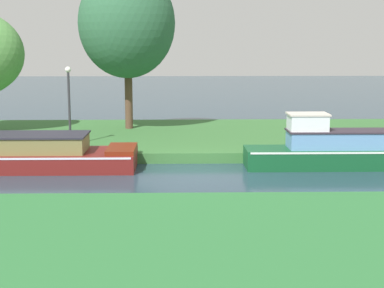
{
  "coord_description": "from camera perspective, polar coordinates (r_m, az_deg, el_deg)",
  "views": [
    {
      "loc": [
        -0.65,
        -20.47,
        4.63
      ],
      "look_at": [
        -0.15,
        1.2,
        0.9
      ],
      "focal_mm": 56.22,
      "sensor_mm": 36.0,
      "label": 1
    }
  ],
  "objects": [
    {
      "name": "forest_narrowboat",
      "position": [
        23.04,
        15.69,
        -0.55
      ],
      "size": [
        8.8,
        1.63,
        2.02
      ],
      "color": "#124E28",
      "rests_on": "ground_plane"
    },
    {
      "name": "riverbank_far",
      "position": [
        27.84,
        0.04,
        0.6
      ],
      "size": [
        72.0,
        10.0,
        0.4
      ],
      "primitive_type": "cube",
      "color": "#366B33",
      "rests_on": "ground_plane"
    },
    {
      "name": "maroon_barge",
      "position": [
        22.83,
        -16.32,
        -0.93
      ],
      "size": [
        8.61,
        2.4,
        1.29
      ],
      "color": "maroon",
      "rests_on": "ground_plane"
    },
    {
      "name": "willow_tree_centre",
      "position": [
        28.97,
        -6.21,
        11.3
      ],
      "size": [
        4.56,
        4.46,
        7.64
      ],
      "color": "brown",
      "rests_on": "riverbank_far"
    },
    {
      "name": "lamp_post",
      "position": [
        24.94,
        -11.6,
        4.42
      ],
      "size": [
        0.24,
        0.24,
        3.21
      ],
      "color": "#333338",
      "rests_on": "riverbank_far"
    },
    {
      "name": "ground_plane",
      "position": [
        21.0,
        0.5,
        -2.97
      ],
      "size": [
        120.0,
        120.0,
        0.0
      ],
      "primitive_type": "plane",
      "color": "#243B49"
    },
    {
      "name": "riverbank_near",
      "position": [
        12.32,
        1.85,
        -11.32
      ],
      "size": [
        72.0,
        10.0,
        0.4
      ],
      "primitive_type": "cube",
      "color": "#2C6E36",
      "rests_on": "ground_plane"
    }
  ]
}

